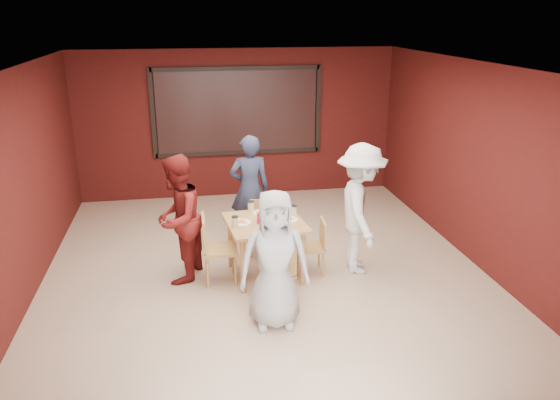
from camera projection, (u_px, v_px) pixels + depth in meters
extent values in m
plane|color=tan|center=(266.00, 272.00, 7.57)|extent=(7.00, 7.00, 0.00)
cube|color=black|center=(237.00, 111.00, 10.24)|extent=(3.00, 0.02, 1.50)
cube|color=#B18148|center=(265.00, 223.00, 7.25)|extent=(1.10, 1.10, 0.04)
cylinder|color=#B18148|center=(231.00, 242.00, 7.64)|extent=(0.07, 0.07, 0.75)
cylinder|color=#B18148|center=(285.00, 236.00, 7.85)|extent=(0.07, 0.07, 0.75)
cylinder|color=#B18148|center=(243.00, 266.00, 6.91)|extent=(0.07, 0.07, 0.75)
cylinder|color=#B18148|center=(303.00, 259.00, 7.12)|extent=(0.07, 0.07, 0.75)
cylinder|color=white|center=(269.00, 230.00, 6.95)|extent=(0.25, 0.25, 0.01)
cone|color=#C38D45|center=(269.00, 229.00, 6.94)|extent=(0.23, 0.23, 0.02)
cylinder|color=beige|center=(281.00, 227.00, 6.86)|extent=(0.09, 0.09, 0.14)
cylinder|color=black|center=(281.00, 222.00, 6.84)|extent=(0.09, 0.09, 0.01)
cylinder|color=white|center=(262.00, 213.00, 7.54)|extent=(0.25, 0.25, 0.01)
cone|color=#C38D45|center=(262.00, 212.00, 7.53)|extent=(0.23, 0.23, 0.02)
cylinder|color=beige|center=(251.00, 207.00, 7.58)|extent=(0.09, 0.09, 0.14)
cylinder|color=black|center=(251.00, 202.00, 7.56)|extent=(0.09, 0.09, 0.01)
cylinder|color=white|center=(242.00, 223.00, 7.19)|extent=(0.25, 0.25, 0.01)
cone|color=#C38D45|center=(241.00, 221.00, 7.19)|extent=(0.23, 0.23, 0.02)
cylinder|color=beige|center=(235.00, 222.00, 7.03)|extent=(0.09, 0.09, 0.14)
cylinder|color=black|center=(235.00, 217.00, 7.00)|extent=(0.09, 0.09, 0.01)
cylinder|color=white|center=(288.00, 220.00, 7.30)|extent=(0.25, 0.25, 0.01)
cone|color=#C38D45|center=(288.00, 218.00, 7.29)|extent=(0.23, 0.23, 0.02)
cylinder|color=beige|center=(294.00, 211.00, 7.42)|extent=(0.09, 0.09, 0.14)
cylinder|color=black|center=(294.00, 206.00, 7.39)|extent=(0.09, 0.09, 0.01)
cylinder|color=white|center=(272.00, 218.00, 7.21)|extent=(0.06, 0.06, 0.10)
cylinder|color=white|center=(268.00, 221.00, 7.16)|extent=(0.05, 0.05, 0.08)
cylinder|color=red|center=(259.00, 218.00, 7.16)|extent=(0.07, 0.07, 0.15)
cube|color=black|center=(267.00, 216.00, 7.25)|extent=(0.14, 0.10, 0.12)
cube|color=#A4723F|center=(277.00, 272.00, 6.69)|extent=(0.41, 0.41, 0.04)
cylinder|color=#A4723F|center=(287.00, 280.00, 6.93)|extent=(0.03, 0.03, 0.39)
cylinder|color=#A4723F|center=(262.00, 283.00, 6.87)|extent=(0.03, 0.03, 0.39)
cylinder|color=#A4723F|center=(293.00, 292.00, 6.64)|extent=(0.03, 0.03, 0.39)
cylinder|color=#A4723F|center=(267.00, 295.00, 6.57)|extent=(0.03, 0.03, 0.39)
cube|color=#A4723F|center=(280.00, 262.00, 6.45)|extent=(0.40, 0.05, 0.38)
cube|color=#A4723F|center=(263.00, 229.00, 8.06)|extent=(0.45, 0.45, 0.04)
cylinder|color=#A4723F|center=(252.00, 245.00, 7.99)|extent=(0.03, 0.03, 0.37)
cylinder|color=#A4723F|center=(273.00, 246.00, 7.98)|extent=(0.03, 0.03, 0.37)
cylinder|color=#A4723F|center=(253.00, 237.00, 8.28)|extent=(0.03, 0.03, 0.37)
cylinder|color=#A4723F|center=(273.00, 237.00, 8.27)|extent=(0.03, 0.03, 0.37)
cube|color=#A4723F|center=(263.00, 211.00, 8.15)|extent=(0.38, 0.10, 0.36)
cube|color=#A4723F|center=(220.00, 249.00, 7.19)|extent=(0.45, 0.45, 0.04)
cylinder|color=#A4723F|center=(235.00, 271.00, 7.13)|extent=(0.04, 0.04, 0.44)
cylinder|color=#A4723F|center=(233.00, 259.00, 7.47)|extent=(0.04, 0.04, 0.44)
cylinder|color=#A4723F|center=(208.00, 273.00, 7.08)|extent=(0.04, 0.04, 0.44)
cylinder|color=#A4723F|center=(207.00, 261.00, 7.42)|extent=(0.04, 0.04, 0.44)
cube|color=#A4723F|center=(204.00, 233.00, 7.08)|extent=(0.04, 0.45, 0.43)
cube|color=#A4723F|center=(311.00, 247.00, 7.45)|extent=(0.39, 0.39, 0.04)
cylinder|color=#A4723F|center=(298.00, 257.00, 7.64)|extent=(0.03, 0.03, 0.36)
cylinder|color=#A4723F|center=(301.00, 266.00, 7.36)|extent=(0.03, 0.03, 0.36)
cylinder|color=#A4723F|center=(319.00, 256.00, 7.67)|extent=(0.03, 0.03, 0.36)
cylinder|color=#A4723F|center=(323.00, 265.00, 7.39)|extent=(0.03, 0.03, 0.36)
cube|color=#A4723F|center=(323.00, 233.00, 7.40)|extent=(0.05, 0.37, 0.35)
imported|color=#A5A5A5|center=(275.00, 260.00, 6.08)|extent=(0.82, 0.56, 1.62)
imported|color=#293049|center=(250.00, 189.00, 8.40)|extent=(0.62, 0.41, 1.69)
imported|color=maroon|center=(178.00, 219.00, 7.14)|extent=(0.89, 1.01, 1.72)
imported|color=silver|center=(361.00, 209.00, 7.37)|extent=(0.82, 1.24, 1.80)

